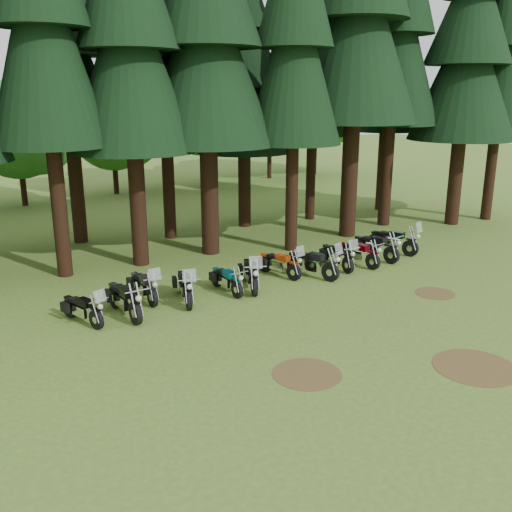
{
  "coord_description": "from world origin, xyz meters",
  "views": [
    {
      "loc": [
        -10.96,
        -12.57,
        6.98
      ],
      "look_at": [
        -0.27,
        5.0,
        1.0
      ],
      "focal_mm": 40.0,
      "sensor_mm": 36.0,
      "label": 1
    }
  ],
  "objects_px": {
    "motorcycle_5": "(251,275)",
    "motorcycle_7": "(312,264)",
    "motorcycle_9": "(358,254)",
    "motorcycle_4": "(226,281)",
    "motorcycle_11": "(393,241)",
    "motorcycle_8": "(337,257)",
    "motorcycle_6": "(279,264)",
    "motorcycle_3": "(185,288)",
    "motorcycle_1": "(124,301)",
    "motorcycle_0": "(83,310)",
    "motorcycle_10": "(375,248)",
    "motorcycle_2": "(144,287)"
  },
  "relations": [
    {
      "from": "motorcycle_4",
      "to": "motorcycle_9",
      "type": "height_order",
      "value": "motorcycle_9"
    },
    {
      "from": "motorcycle_2",
      "to": "motorcycle_9",
      "type": "xyz_separation_m",
      "value": [
        9.05,
        -0.69,
        -0.01
      ]
    },
    {
      "from": "motorcycle_11",
      "to": "motorcycle_6",
      "type": "bearing_deg",
      "value": 163.77
    },
    {
      "from": "motorcycle_6",
      "to": "motorcycle_8",
      "type": "xyz_separation_m",
      "value": [
        2.6,
        -0.34,
        0.01
      ]
    },
    {
      "from": "motorcycle_0",
      "to": "motorcycle_6",
      "type": "bearing_deg",
      "value": -13.06
    },
    {
      "from": "motorcycle_10",
      "to": "motorcycle_11",
      "type": "distance_m",
      "value": 1.4
    },
    {
      "from": "motorcycle_7",
      "to": "motorcycle_9",
      "type": "height_order",
      "value": "motorcycle_7"
    },
    {
      "from": "motorcycle_1",
      "to": "motorcycle_4",
      "type": "xyz_separation_m",
      "value": [
        3.87,
        0.27,
        -0.08
      ]
    },
    {
      "from": "motorcycle_3",
      "to": "motorcycle_8",
      "type": "bearing_deg",
      "value": 18.65
    },
    {
      "from": "motorcycle_0",
      "to": "motorcycle_8",
      "type": "xyz_separation_m",
      "value": [
        10.43,
        0.41,
        0.04
      ]
    },
    {
      "from": "motorcycle_0",
      "to": "motorcycle_10",
      "type": "distance_m",
      "value": 12.63
    },
    {
      "from": "motorcycle_2",
      "to": "motorcycle_5",
      "type": "distance_m",
      "value": 3.88
    },
    {
      "from": "motorcycle_11",
      "to": "motorcycle_4",
      "type": "bearing_deg",
      "value": 166.98
    },
    {
      "from": "motorcycle_1",
      "to": "motorcycle_8",
      "type": "height_order",
      "value": "motorcycle_8"
    },
    {
      "from": "motorcycle_9",
      "to": "motorcycle_11",
      "type": "bearing_deg",
      "value": 5.41
    },
    {
      "from": "motorcycle_0",
      "to": "motorcycle_7",
      "type": "xyz_separation_m",
      "value": [
        8.84,
        -0.01,
        0.08
      ]
    },
    {
      "from": "motorcycle_4",
      "to": "motorcycle_11",
      "type": "relative_size",
      "value": 0.84
    },
    {
      "from": "motorcycle_1",
      "to": "motorcycle_7",
      "type": "distance_m",
      "value": 7.52
    },
    {
      "from": "motorcycle_3",
      "to": "motorcycle_10",
      "type": "distance_m",
      "value": 9.11
    },
    {
      "from": "motorcycle_2",
      "to": "motorcycle_1",
      "type": "bearing_deg",
      "value": -135.82
    },
    {
      "from": "motorcycle_3",
      "to": "motorcycle_11",
      "type": "bearing_deg",
      "value": 20.44
    },
    {
      "from": "motorcycle_3",
      "to": "motorcycle_8",
      "type": "xyz_separation_m",
      "value": [
        6.9,
        0.3,
        -0.02
      ]
    },
    {
      "from": "motorcycle_11",
      "to": "motorcycle_2",
      "type": "bearing_deg",
      "value": 162.04
    },
    {
      "from": "motorcycle_4",
      "to": "motorcycle_8",
      "type": "bearing_deg",
      "value": 0.61
    },
    {
      "from": "motorcycle_5",
      "to": "motorcycle_7",
      "type": "height_order",
      "value": "motorcycle_7"
    },
    {
      "from": "motorcycle_4",
      "to": "motorcycle_8",
      "type": "height_order",
      "value": "motorcycle_8"
    },
    {
      "from": "motorcycle_4",
      "to": "motorcycle_1",
      "type": "bearing_deg",
      "value": -177.73
    },
    {
      "from": "motorcycle_8",
      "to": "motorcycle_9",
      "type": "height_order",
      "value": "motorcycle_8"
    },
    {
      "from": "motorcycle_0",
      "to": "motorcycle_6",
      "type": "height_order",
      "value": "motorcycle_6"
    },
    {
      "from": "motorcycle_5",
      "to": "motorcycle_9",
      "type": "bearing_deg",
      "value": 23.88
    },
    {
      "from": "motorcycle_1",
      "to": "motorcycle_11",
      "type": "bearing_deg",
      "value": 0.77
    },
    {
      "from": "motorcycle_1",
      "to": "motorcycle_3",
      "type": "distance_m",
      "value": 2.22
    },
    {
      "from": "motorcycle_0",
      "to": "motorcycle_5",
      "type": "bearing_deg",
      "value": -17.52
    },
    {
      "from": "motorcycle_7",
      "to": "motorcycle_8",
      "type": "xyz_separation_m",
      "value": [
        1.59,
        0.42,
        -0.04
      ]
    },
    {
      "from": "motorcycle_7",
      "to": "motorcycle_10",
      "type": "xyz_separation_m",
      "value": [
        3.78,
        0.59,
        -0.01
      ]
    },
    {
      "from": "motorcycle_10",
      "to": "motorcycle_11",
      "type": "xyz_separation_m",
      "value": [
        1.37,
        0.32,
        0.02
      ]
    },
    {
      "from": "motorcycle_2",
      "to": "motorcycle_3",
      "type": "bearing_deg",
      "value": -37.7
    },
    {
      "from": "motorcycle_5",
      "to": "motorcycle_6",
      "type": "height_order",
      "value": "motorcycle_5"
    },
    {
      "from": "motorcycle_0",
      "to": "motorcycle_11",
      "type": "height_order",
      "value": "motorcycle_11"
    },
    {
      "from": "motorcycle_3",
      "to": "motorcycle_7",
      "type": "distance_m",
      "value": 5.32
    },
    {
      "from": "motorcycle_3",
      "to": "motorcycle_11",
      "type": "xyz_separation_m",
      "value": [
        10.47,
        0.78,
        0.03
      ]
    },
    {
      "from": "motorcycle_0",
      "to": "motorcycle_1",
      "type": "relative_size",
      "value": 0.83
    },
    {
      "from": "motorcycle_0",
      "to": "motorcycle_5",
      "type": "height_order",
      "value": "motorcycle_5"
    },
    {
      "from": "motorcycle_3",
      "to": "motorcycle_11",
      "type": "height_order",
      "value": "motorcycle_11"
    },
    {
      "from": "motorcycle_4",
      "to": "motorcycle_6",
      "type": "relative_size",
      "value": 0.93
    },
    {
      "from": "motorcycle_2",
      "to": "motorcycle_8",
      "type": "distance_m",
      "value": 8.08
    },
    {
      "from": "motorcycle_2",
      "to": "motorcycle_7",
      "type": "xyz_separation_m",
      "value": [
        6.48,
        -0.99,
        0.04
      ]
    },
    {
      "from": "motorcycle_5",
      "to": "motorcycle_6",
      "type": "distance_m",
      "value": 1.8
    },
    {
      "from": "motorcycle_1",
      "to": "motorcycle_4",
      "type": "height_order",
      "value": "motorcycle_1"
    },
    {
      "from": "motorcycle_0",
      "to": "motorcycle_2",
      "type": "xyz_separation_m",
      "value": [
        2.36,
        0.98,
        0.03
      ]
    }
  ]
}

